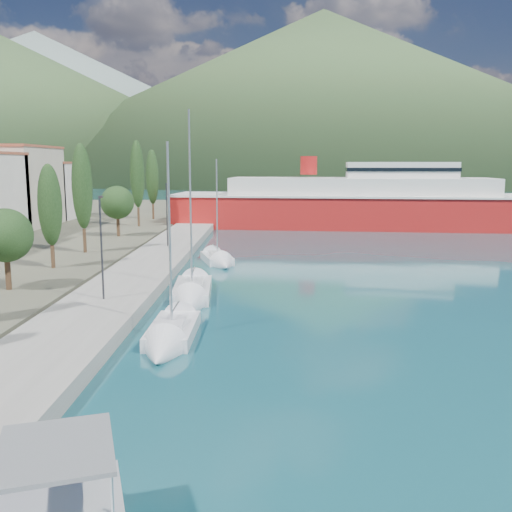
{
  "coord_description": "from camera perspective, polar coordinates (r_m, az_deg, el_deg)",
  "views": [
    {
      "loc": [
        0.59,
        -17.94,
        8.67
      ],
      "look_at": [
        0.0,
        14.0,
        3.5
      ],
      "focal_mm": 40.0,
      "sensor_mm": 36.0,
      "label": 1
    }
  ],
  "objects": [
    {
      "name": "ground",
      "position": [
        138.22,
        0.82,
        5.59
      ],
      "size": [
        1400.0,
        1400.0,
        0.0
      ],
      "primitive_type": "plane",
      "color": "#164E58"
    },
    {
      "name": "sailboat_near",
      "position": [
        27.74,
        -8.89,
        -8.51
      ],
      "size": [
        2.2,
        7.37,
        10.59
      ],
      "color": "silver",
      "rests_on": "ground"
    },
    {
      "name": "tree_row",
      "position": [
        53.37,
        -17.07,
        5.63
      ],
      "size": [
        3.67,
        63.54,
        10.97
      ],
      "color": "#47301E",
      "rests_on": "land_strip"
    },
    {
      "name": "hills_near",
      "position": [
        404.45,
        15.52,
        14.62
      ],
      "size": [
        1010.0,
        520.0,
        115.0
      ],
      "color": "#3C5730",
      "rests_on": "ground"
    },
    {
      "name": "sailboat_mid",
      "position": [
        36.14,
        -6.58,
        -4.24
      ],
      "size": [
        2.97,
        9.17,
        13.0
      ],
      "color": "silver",
      "rests_on": "ground"
    },
    {
      "name": "ferry",
      "position": [
        79.97,
        10.5,
        5.06
      ],
      "size": [
        52.39,
        16.01,
        10.24
      ],
      "color": "red",
      "rests_on": "ground"
    },
    {
      "name": "quay",
      "position": [
        45.73,
        -11.07,
        -1.4
      ],
      "size": [
        5.0,
        88.0,
        0.8
      ],
      "primitive_type": "cube",
      "color": "gray",
      "rests_on": "ground"
    },
    {
      "name": "sailboat_far",
      "position": [
        49.46,
        -3.57,
        -0.59
      ],
      "size": [
        3.94,
        7.09,
        9.94
      ],
      "color": "silver",
      "rests_on": "ground"
    },
    {
      "name": "hills_far",
      "position": [
        655.07,
        13.69,
        14.96
      ],
      "size": [
        1480.0,
        900.0,
        180.0
      ],
      "color": "gray",
      "rests_on": "ground"
    },
    {
      "name": "lamp_posts",
      "position": [
        33.81,
        -15.43,
        1.06
      ],
      "size": [
        0.15,
        46.0,
        6.06
      ],
      "color": "#2D2D33",
      "rests_on": "quay"
    }
  ]
}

